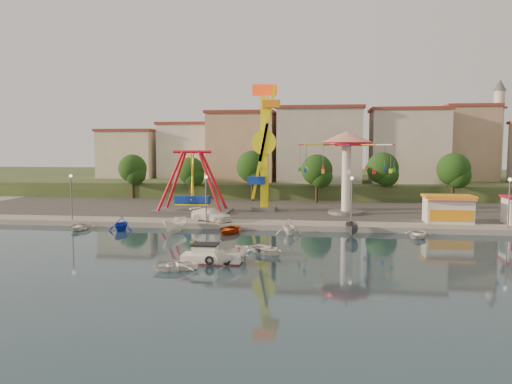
% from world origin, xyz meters
% --- Properties ---
extents(ground, '(200.00, 200.00, 0.00)m').
position_xyz_m(ground, '(0.00, 0.00, 0.00)').
color(ground, '#122532').
rests_on(ground, ground).
extents(quay_deck, '(200.00, 100.00, 0.60)m').
position_xyz_m(quay_deck, '(0.00, 62.00, 0.30)').
color(quay_deck, '#9E998E').
rests_on(quay_deck, ground).
extents(asphalt_pad, '(90.00, 28.00, 0.01)m').
position_xyz_m(asphalt_pad, '(0.00, 30.00, 0.60)').
color(asphalt_pad, '#4C4944').
rests_on(asphalt_pad, quay_deck).
extents(hill_terrace, '(200.00, 60.00, 3.00)m').
position_xyz_m(hill_terrace, '(0.00, 67.00, 1.50)').
color(hill_terrace, '#384C26').
rests_on(hill_terrace, ground).
extents(pirate_ship_ride, '(10.00, 5.00, 8.00)m').
position_xyz_m(pirate_ship_ride, '(-11.84, 21.58, 4.39)').
color(pirate_ship_ride, '#59595E').
rests_on(pirate_ship_ride, quay_deck).
extents(kamikaze_tower, '(3.66, 3.10, 16.50)m').
position_xyz_m(kamikaze_tower, '(-2.62, 23.80, 8.60)').
color(kamikaze_tower, '#59595E').
rests_on(kamikaze_tower, quay_deck).
extents(wave_swinger, '(11.60, 11.60, 10.40)m').
position_xyz_m(wave_swinger, '(7.80, 22.17, 8.20)').
color(wave_swinger, '#59595E').
rests_on(wave_swinger, quay_deck).
extents(booth_left, '(5.40, 3.78, 3.08)m').
position_xyz_m(booth_left, '(18.82, 16.49, 2.16)').
color(booth_left, white).
rests_on(booth_left, quay_deck).
extents(lamp_post_0, '(0.14, 0.14, 5.00)m').
position_xyz_m(lamp_post_0, '(-24.00, 13.00, 3.10)').
color(lamp_post_0, '#59595E').
rests_on(lamp_post_0, quay_deck).
extents(lamp_post_1, '(0.14, 0.14, 5.00)m').
position_xyz_m(lamp_post_1, '(-8.00, 13.00, 3.10)').
color(lamp_post_1, '#59595E').
rests_on(lamp_post_1, quay_deck).
extents(lamp_post_2, '(0.14, 0.14, 5.00)m').
position_xyz_m(lamp_post_2, '(8.00, 13.00, 3.10)').
color(lamp_post_2, '#59595E').
rests_on(lamp_post_2, quay_deck).
extents(lamp_post_3, '(0.14, 0.14, 5.00)m').
position_xyz_m(lamp_post_3, '(24.00, 13.00, 3.10)').
color(lamp_post_3, '#59595E').
rests_on(lamp_post_3, quay_deck).
extents(tree_0, '(4.60, 4.60, 7.19)m').
position_xyz_m(tree_0, '(-26.00, 36.98, 5.47)').
color(tree_0, '#382314').
rests_on(tree_0, quay_deck).
extents(tree_1, '(4.35, 4.35, 6.80)m').
position_xyz_m(tree_1, '(-16.00, 36.24, 5.20)').
color(tree_1, '#382314').
rests_on(tree_1, quay_deck).
extents(tree_2, '(5.02, 5.02, 7.85)m').
position_xyz_m(tree_2, '(-6.00, 35.81, 5.92)').
color(tree_2, '#382314').
rests_on(tree_2, quay_deck).
extents(tree_3, '(4.68, 4.68, 7.32)m').
position_xyz_m(tree_3, '(4.00, 34.36, 5.55)').
color(tree_3, '#382314').
rests_on(tree_3, quay_deck).
extents(tree_4, '(4.86, 4.86, 7.60)m').
position_xyz_m(tree_4, '(14.00, 37.35, 5.75)').
color(tree_4, '#382314').
rests_on(tree_4, quay_deck).
extents(tree_5, '(4.83, 4.83, 7.54)m').
position_xyz_m(tree_5, '(24.00, 35.54, 5.71)').
color(tree_5, '#382314').
rests_on(tree_5, quay_deck).
extents(building_0, '(9.26, 9.53, 11.87)m').
position_xyz_m(building_0, '(-33.37, 46.06, 8.93)').
color(building_0, beige).
rests_on(building_0, hill_terrace).
extents(building_1, '(12.33, 9.01, 8.63)m').
position_xyz_m(building_1, '(-21.33, 51.38, 7.32)').
color(building_1, silver).
rests_on(building_1, hill_terrace).
extents(building_2, '(11.95, 9.28, 11.23)m').
position_xyz_m(building_2, '(-8.19, 51.96, 8.62)').
color(building_2, tan).
rests_on(building_2, hill_terrace).
extents(building_3, '(12.59, 10.50, 9.20)m').
position_xyz_m(building_3, '(5.60, 48.80, 7.60)').
color(building_3, beige).
rests_on(building_3, hill_terrace).
extents(building_4, '(10.75, 9.23, 9.24)m').
position_xyz_m(building_4, '(19.07, 52.20, 7.62)').
color(building_4, beige).
rests_on(building_4, hill_terrace).
extents(building_5, '(12.77, 10.96, 11.21)m').
position_xyz_m(building_5, '(32.37, 50.33, 8.61)').
color(building_5, tan).
rests_on(building_5, hill_terrace).
extents(minaret, '(2.80, 2.80, 18.00)m').
position_xyz_m(minaret, '(36.00, 54.00, 12.55)').
color(minaret, silver).
rests_on(minaret, hill_terrace).
extents(cabin_motorboat, '(4.68, 1.94, 1.64)m').
position_xyz_m(cabin_motorboat, '(-3.75, -3.55, 0.44)').
color(cabin_motorboat, white).
rests_on(cabin_motorboat, ground).
extents(rowboat_a, '(4.48, 4.42, 0.76)m').
position_xyz_m(rowboat_a, '(0.24, 0.45, 0.38)').
color(rowboat_a, white).
rests_on(rowboat_a, ground).
extents(rowboat_b, '(4.10, 3.70, 0.70)m').
position_xyz_m(rowboat_b, '(-5.83, -6.09, 0.35)').
color(rowboat_b, white).
rests_on(rowboat_b, ground).
extents(skiff, '(3.26, 3.65, 1.38)m').
position_xyz_m(skiff, '(-2.01, -3.88, 0.69)').
color(skiff, white).
rests_on(skiff, ground).
extents(van, '(5.41, 3.97, 1.46)m').
position_xyz_m(van, '(-7.64, 14.00, 1.33)').
color(van, white).
rests_on(van, quay_deck).
extents(moored_boat_0, '(2.85, 3.81, 0.75)m').
position_xyz_m(moored_boat_0, '(-21.45, 9.80, 0.38)').
color(moored_boat_0, silver).
rests_on(moored_boat_0, ground).
extents(moored_boat_1, '(2.61, 3.01, 1.57)m').
position_xyz_m(moored_boat_1, '(-16.69, 9.80, 0.78)').
color(moored_boat_1, '#1633C6').
rests_on(moored_boat_1, ground).
extents(moored_boat_2, '(2.45, 4.23, 1.54)m').
position_xyz_m(moored_boat_2, '(-10.68, 9.80, 0.77)').
color(moored_boat_2, white).
rests_on(moored_boat_2, ground).
extents(moored_boat_3, '(3.51, 4.41, 0.82)m').
position_xyz_m(moored_boat_3, '(-4.81, 9.80, 0.41)').
color(moored_boat_3, '#B0370E').
rests_on(moored_boat_3, ground).
extents(moored_boat_4, '(3.12, 3.48, 1.65)m').
position_xyz_m(moored_boat_4, '(1.51, 9.80, 0.83)').
color(moored_boat_4, white).
rests_on(moored_boat_4, ground).
extents(moored_boat_5, '(1.53, 3.70, 1.41)m').
position_xyz_m(moored_boat_5, '(7.90, 9.80, 0.70)').
color(moored_boat_5, '#5E5D63').
rests_on(moored_boat_5, ground).
extents(moored_boat_6, '(3.45, 4.22, 0.76)m').
position_xyz_m(moored_boat_6, '(14.35, 9.80, 0.38)').
color(moored_boat_6, white).
rests_on(moored_boat_6, ground).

